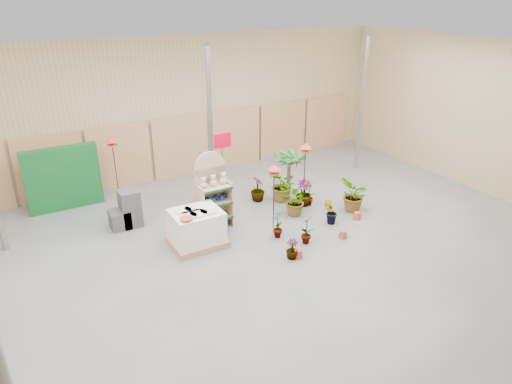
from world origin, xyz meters
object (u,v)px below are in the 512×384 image
(bird_table_front, at_px, (274,169))
(potted_plant_2, at_px, (294,201))
(display_shelf, at_px, (212,193))
(pallet_stack, at_px, (197,228))

(bird_table_front, bearing_deg, potted_plant_2, 20.23)
(display_shelf, height_order, potted_plant_2, display_shelf)
(display_shelf, distance_m, bird_table_front, 1.75)
(display_shelf, bearing_deg, potted_plant_2, -16.36)
(pallet_stack, bearing_deg, display_shelf, 44.71)
(display_shelf, xyz_separation_m, pallet_stack, (-0.80, -0.78, -0.46))
(pallet_stack, relative_size, potted_plant_2, 1.50)
(bird_table_front, bearing_deg, display_shelf, 142.57)
(display_shelf, bearing_deg, pallet_stack, -135.03)
(display_shelf, bearing_deg, bird_table_front, -37.05)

